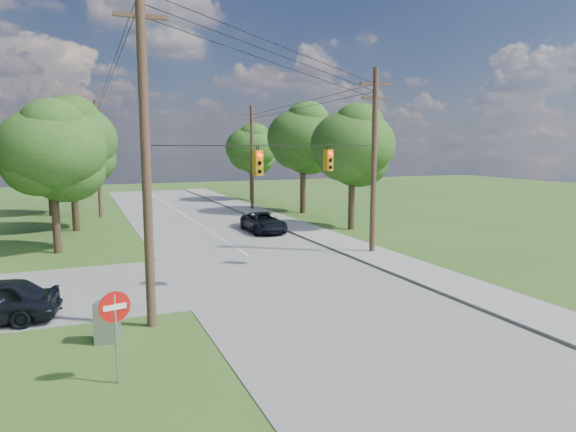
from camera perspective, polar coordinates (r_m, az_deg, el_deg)
name	(u,v)px	position (r m, az deg, el deg)	size (l,w,h in m)	color
ground	(280,313)	(19.47, -0.93, -10.72)	(140.00, 140.00, 0.00)	#32591D
main_road	(280,276)	(24.63, -0.84, -6.70)	(10.00, 100.00, 0.03)	gray
sidewalk_east	(399,263)	(27.71, 12.21, -5.14)	(2.60, 100.00, 0.12)	#9C9892
pole_sw	(145,145)	(17.72, -15.58, 7.66)	(2.00, 0.32, 12.00)	brown
pole_ne	(374,159)	(29.65, 9.54, 6.32)	(2.00, 0.32, 10.50)	brown
pole_north_e	(252,157)	(49.72, -4.04, 6.58)	(2.00, 0.32, 10.00)	brown
pole_north_w	(98,158)	(47.23, -20.35, 6.05)	(2.00, 0.32, 10.00)	brown
power_lines	(230,93)	(30.03, -6.50, 13.43)	(13.93, 29.62, 4.93)	black
traffic_signals	(296,161)	(23.53, 0.91, 6.13)	(4.91, 3.27, 1.05)	orange
tree_w_near	(52,150)	(32.21, -24.77, 6.64)	(6.00, 6.00, 8.40)	#443322
tree_w_mid	(71,140)	(40.19, -22.94, 7.77)	(6.40, 6.40, 9.22)	#443322
tree_w_far	(48,145)	(50.24, -25.14, 7.16)	(6.00, 6.00, 8.73)	#443322
tree_e_near	(352,145)	(38.11, 7.17, 7.86)	(6.20, 6.20, 8.81)	#443322
tree_e_mid	(303,138)	(47.28, 1.69, 8.69)	(6.60, 6.60, 9.64)	#443322
tree_e_far	(251,148)	(58.12, -4.09, 7.54)	(5.80, 5.80, 8.32)	#443322
car_main_north	(264,222)	(36.91, -2.73, -0.71)	(2.29, 4.97, 1.38)	black
control_cabinet	(107,322)	(17.48, -19.44, -11.08)	(0.73, 0.53, 1.32)	gray
do_not_enter_sign	(115,317)	(14.19, -18.65, -10.59)	(0.81, 0.24, 2.49)	gray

